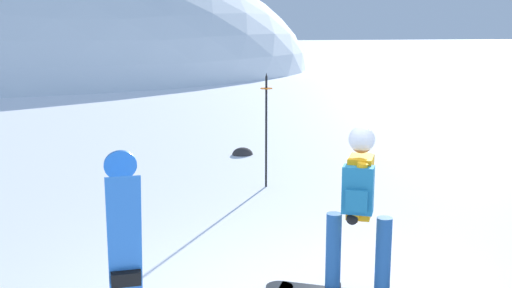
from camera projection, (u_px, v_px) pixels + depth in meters
name	position (u px, v px, depth m)	size (l,w,h in m)	color
ridge_peak_main	(3.00, 69.00, 40.13)	(41.22, 37.10, 17.21)	white
snowboarder_main	(359.00, 209.00, 5.65)	(1.62, 1.08, 1.71)	black
spare_snowboard	(125.00, 245.00, 5.02)	(0.28, 0.49, 1.60)	blue
piste_marker_near	(266.00, 122.00, 9.81)	(0.20, 0.20, 1.92)	black
rock_dark	(243.00, 155.00, 12.60)	(0.44, 0.38, 0.31)	#383333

